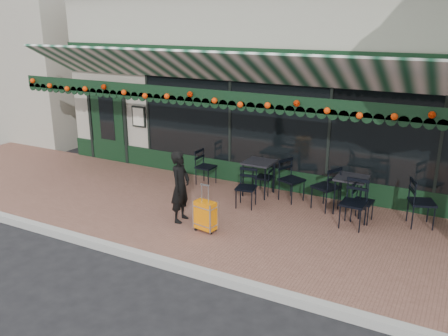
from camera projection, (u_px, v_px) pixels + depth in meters
The scene contains 17 objects.
ground at pixel (174, 267), 7.95m from camera, with size 80.00×80.00×0.00m, color black.
sidewalk at pixel (229, 220), 9.61m from camera, with size 18.00×4.00×0.15m, color brown.
curb at pixel (171, 265), 7.86m from camera, with size 18.00×0.16×0.15m, color #9E9E99.
restaurant_building at pixel (321, 79), 13.85m from camera, with size 12.00×9.60×4.50m.
neighbor_building_left at pixel (19, 57), 19.77m from camera, with size 12.00×8.00×4.80m, color #9C9989.
woman at pixel (180, 187), 9.19m from camera, with size 0.52×0.34×1.42m, color black.
suitcase at pixel (205, 216), 8.85m from camera, with size 0.43×0.28×0.92m.
cafe_table_a at pixel (351, 181), 9.60m from camera, with size 0.62×0.62×0.76m.
cafe_table_b at pixel (259, 165), 10.57m from camera, with size 0.64×0.64×0.79m.
chair_a_left at pixel (326, 187), 9.84m from camera, with size 0.48×0.48×0.95m, color black, non-canonical shape.
chair_a_right at pixel (363, 202), 9.27m from camera, with size 0.40×0.40×0.79m, color black, non-canonical shape.
chair_a_front at pixel (354, 204), 8.97m from camera, with size 0.47×0.47×0.94m, color black, non-canonical shape.
chair_a_extra at pixel (422, 203), 9.02m from camera, with size 0.47×0.47×0.95m, color black, non-canonical shape.
chair_b_left at pixel (264, 178), 10.74m from camera, with size 0.38×0.38×0.75m, color black, non-canonical shape.
chair_b_right at pixel (292, 180), 10.30m from camera, with size 0.46×0.46×0.93m, color black, non-canonical shape.
chair_b_front at pixel (246, 188), 9.97m from camera, with size 0.42×0.42×0.83m, color black, non-canonical shape.
chair_solo at pixel (206, 167), 11.33m from camera, with size 0.42×0.42×0.85m, color black, non-canonical shape.
Camera 1 is at (4.06, -5.85, 4.00)m, focal length 38.00 mm.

